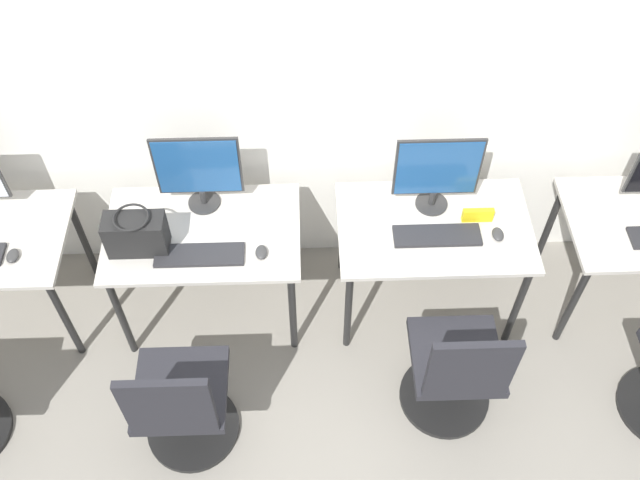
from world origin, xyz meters
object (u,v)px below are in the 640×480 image
(keyboard_right, at_px, (437,236))
(office_chair_left, at_px, (182,407))
(monitor_right, at_px, (437,172))
(office_chair_right, at_px, (455,373))
(handbag, at_px, (136,234))
(keyboard_left, at_px, (199,255))
(mouse_far_left, at_px, (13,256))
(monitor_left, at_px, (198,170))
(mouse_left, at_px, (261,252))
(mouse_right, at_px, (498,234))

(keyboard_right, bearing_deg, office_chair_left, -149.96)
(monitor_right, relative_size, office_chair_right, 0.51)
(keyboard_right, bearing_deg, handbag, -179.09)
(keyboard_left, bearing_deg, office_chair_left, -96.88)
(mouse_far_left, relative_size, keyboard_right, 0.20)
(handbag, bearing_deg, monitor_left, 44.21)
(mouse_left, xyz_separation_m, mouse_right, (1.21, 0.08, 0.00))
(mouse_left, xyz_separation_m, office_chair_left, (-0.39, -0.66, -0.34))
(keyboard_left, bearing_deg, monitor_right, 14.35)
(monitor_left, bearing_deg, handbag, -135.79)
(mouse_left, xyz_separation_m, handbag, (-0.61, 0.06, 0.10))
(mouse_left, bearing_deg, handbag, 174.48)
(mouse_left, bearing_deg, office_chair_left, -120.54)
(monitor_right, xyz_separation_m, keyboard_right, (0.00, -0.22, -0.24))
(mouse_far_left, distance_m, keyboard_right, 2.14)
(mouse_far_left, distance_m, keyboard_left, 0.93)
(monitor_right, distance_m, office_chair_right, 1.01)
(mouse_right, relative_size, handbag, 0.30)
(monitor_right, relative_size, keyboard_right, 1.04)
(office_chair_right, bearing_deg, mouse_left, 151.09)
(mouse_right, bearing_deg, monitor_right, 143.59)
(keyboard_left, height_order, keyboard_right, same)
(keyboard_left, relative_size, monitor_right, 0.96)
(keyboard_left, relative_size, office_chair_right, 0.49)
(office_chair_right, bearing_deg, mouse_right, 66.82)
(keyboard_left, relative_size, handbag, 1.49)
(keyboard_right, height_order, handbag, handbag)
(office_chair_left, bearing_deg, handbag, 107.26)
(mouse_left, height_order, monitor_right, monitor_right)
(office_chair_left, xyz_separation_m, office_chair_right, (1.34, 0.14, 0.00))
(handbag, bearing_deg, keyboard_right, 0.91)
(mouse_left, height_order, office_chair_right, office_chair_right)
(mouse_right, bearing_deg, mouse_far_left, -178.62)
(keyboard_right, bearing_deg, office_chair_right, -84.97)
(mouse_far_left, xyz_separation_m, office_chair_right, (2.19, -0.54, -0.34))
(mouse_left, distance_m, office_chair_right, 1.14)
(mouse_far_left, height_order, mouse_right, same)
(monitor_right, bearing_deg, monitor_left, 177.73)
(office_chair_left, distance_m, mouse_right, 1.79)
(keyboard_left, xyz_separation_m, monitor_right, (1.21, 0.31, 0.24))
(monitor_right, bearing_deg, office_chair_left, -143.08)
(keyboard_right, xyz_separation_m, handbag, (-1.51, -0.02, 0.11))
(monitor_left, xyz_separation_m, mouse_right, (1.52, -0.28, -0.23))
(mouse_right, distance_m, handbag, 1.82)
(mouse_left, height_order, mouse_right, same)
(monitor_left, height_order, office_chair_left, monitor_left)
(mouse_far_left, distance_m, monitor_left, 1.02)
(monitor_left, height_order, office_chair_right, monitor_left)
(mouse_far_left, bearing_deg, monitor_left, 19.84)
(monitor_left, xyz_separation_m, office_chair_left, (-0.08, -1.01, -0.57))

